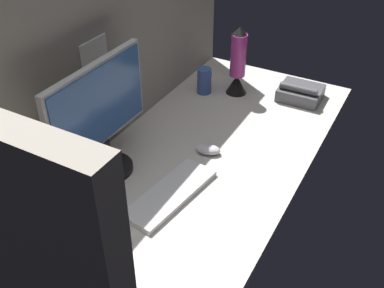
% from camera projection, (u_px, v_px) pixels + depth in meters
% --- Properties ---
extents(ground_plane, '(1.80, 0.80, 0.03)m').
position_uv_depth(ground_plane, '(188.00, 169.00, 1.70)').
color(ground_plane, beige).
extents(cubicle_wall_back, '(1.80, 0.06, 0.76)m').
position_uv_depth(cubicle_wall_back, '(96.00, 51.00, 1.61)').
color(cubicle_wall_back, gray).
rests_on(cubicle_wall_back, ground_plane).
extents(monitor, '(0.48, 0.18, 0.42)m').
position_uv_depth(monitor, '(100.00, 114.00, 1.53)').
color(monitor, black).
rests_on(monitor, ground_plane).
extents(keyboard, '(0.38, 0.18, 0.02)m').
position_uv_depth(keyboard, '(171.00, 193.00, 1.55)').
color(keyboard, silver).
rests_on(keyboard, ground_plane).
extents(mouse, '(0.08, 0.11, 0.03)m').
position_uv_depth(mouse, '(208.00, 149.00, 1.74)').
color(mouse, silver).
rests_on(mouse, ground_plane).
extents(mug_ceramic_blue, '(0.11, 0.07, 0.12)m').
position_uv_depth(mug_ceramic_blue, '(204.00, 80.00, 2.11)').
color(mug_ceramic_blue, '#38569E').
rests_on(mug_ceramic_blue, ground_plane).
extents(lava_lamp, '(0.10, 0.10, 0.32)m').
position_uv_depth(lava_lamp, '(238.00, 66.00, 2.07)').
color(lava_lamp, black).
rests_on(lava_lamp, ground_plane).
extents(desk_phone, '(0.17, 0.19, 0.09)m').
position_uv_depth(desk_phone, '(300.00, 93.00, 2.08)').
color(desk_phone, '#4C4C51').
rests_on(desk_phone, ground_plane).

